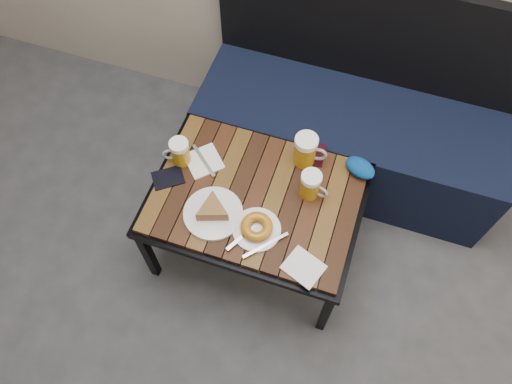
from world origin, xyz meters
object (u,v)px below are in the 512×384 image
(cafe_table, at_px, (256,201))
(beer_mug_centre, at_px, (306,150))
(bench, at_px, (350,132))
(plate_pie, at_px, (213,211))
(plate_bagel, at_px, (257,228))
(beer_mug_left, at_px, (180,152))
(beer_mug_right, at_px, (311,185))
(passport_navy, at_px, (168,178))
(knit_pouch, at_px, (360,168))
(passport_burgundy, at_px, (314,154))

(cafe_table, height_order, beer_mug_centre, beer_mug_centre)
(bench, height_order, beer_mug_centre, bench)
(plate_pie, bearing_deg, beer_mug_centre, 52.77)
(cafe_table, xyz_separation_m, plate_bagel, (0.05, -0.14, 0.07))
(beer_mug_left, height_order, beer_mug_right, beer_mug_right)
(cafe_table, bearing_deg, plate_bagel, -70.59)
(bench, height_order, beer_mug_left, bench)
(passport_navy, bearing_deg, knit_pouch, 74.50)
(cafe_table, relative_size, plate_bagel, 3.79)
(plate_pie, relative_size, passport_burgundy, 2.02)
(cafe_table, relative_size, beer_mug_left, 6.78)
(plate_bagel, xyz_separation_m, passport_navy, (-0.41, 0.11, -0.02))
(beer_mug_left, height_order, plate_bagel, beer_mug_left)
(plate_bagel, bearing_deg, cafe_table, 109.41)
(cafe_table, bearing_deg, plate_pie, -134.75)
(cafe_table, distance_m, beer_mug_left, 0.36)
(plate_pie, height_order, plate_bagel, plate_pie)
(beer_mug_left, distance_m, passport_burgundy, 0.55)
(beer_mug_right, relative_size, knit_pouch, 1.00)
(passport_navy, height_order, passport_burgundy, same)
(beer_mug_centre, xyz_separation_m, knit_pouch, (0.22, 0.02, -0.05))
(beer_mug_left, bearing_deg, passport_burgundy, 178.41)
(beer_mug_centre, height_order, beer_mug_right, beer_mug_centre)
(plate_bagel, relative_size, passport_burgundy, 1.95)
(beer_mug_centre, height_order, plate_bagel, beer_mug_centre)
(cafe_table, distance_m, beer_mug_right, 0.24)
(beer_mug_right, bearing_deg, passport_burgundy, 112.30)
(passport_burgundy, bearing_deg, plate_pie, -131.77)
(passport_navy, relative_size, passport_burgundy, 1.08)
(bench, distance_m, knit_pouch, 0.41)
(plate_pie, distance_m, knit_pouch, 0.61)
(passport_navy, height_order, knit_pouch, knit_pouch)
(beer_mug_left, height_order, plate_pie, beer_mug_left)
(passport_navy, distance_m, passport_burgundy, 0.60)
(bench, bearing_deg, passport_burgundy, -109.29)
(passport_burgundy, bearing_deg, bench, 66.14)
(beer_mug_right, height_order, plate_pie, beer_mug_right)
(cafe_table, relative_size, passport_navy, 6.84)
(passport_navy, xyz_separation_m, knit_pouch, (0.72, 0.28, 0.03))
(passport_navy, bearing_deg, plate_pie, 31.37)
(bench, distance_m, passport_burgundy, 0.39)
(beer_mug_right, bearing_deg, knit_pouch, 57.75)
(beer_mug_right, height_order, passport_navy, beer_mug_right)
(cafe_table, distance_m, passport_navy, 0.36)
(beer_mug_right, bearing_deg, plate_bagel, -110.36)
(plate_pie, bearing_deg, bench, 60.01)
(passport_burgundy, bearing_deg, beer_mug_right, -85.43)
(bench, bearing_deg, cafe_table, -115.76)
(cafe_table, height_order, knit_pouch, knit_pouch)
(bench, xyz_separation_m, cafe_table, (-0.28, -0.57, 0.16))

